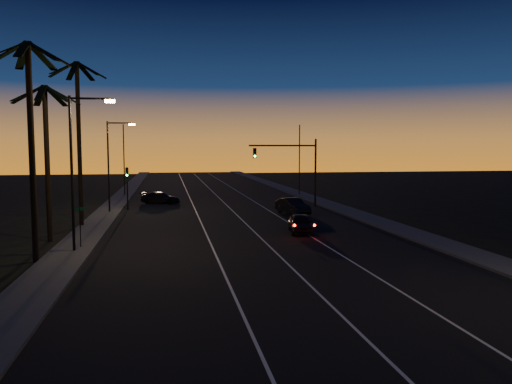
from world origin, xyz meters
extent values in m
cube|color=black|center=(0.00, 30.00, 0.01)|extent=(20.00, 170.00, 0.01)
cube|color=#3B3B39|center=(-11.20, 30.00, 0.08)|extent=(2.40, 170.00, 0.16)
cube|color=#3B3B39|center=(11.20, 30.00, 0.08)|extent=(2.40, 170.00, 0.16)
cube|color=silver|center=(-3.00, 30.00, 0.02)|extent=(0.12, 160.00, 0.01)
cube|color=silver|center=(0.50, 30.00, 0.02)|extent=(0.12, 160.00, 0.01)
cube|color=silver|center=(4.00, 30.00, 0.02)|extent=(0.12, 160.00, 0.01)
cylinder|color=black|center=(-12.60, 18.00, 5.75)|extent=(0.32, 0.32, 11.50)
cube|color=black|center=(-11.57, 18.26, 10.94)|extent=(2.18, 0.92, 1.18)
cube|color=black|center=(-12.16, 18.97, 10.94)|extent=(1.25, 2.12, 1.18)
cube|color=black|center=(-13.08, 18.94, 10.94)|extent=(1.34, 2.09, 1.18)
cube|color=black|center=(-13.64, 18.21, 10.94)|extent=(2.18, 0.82, 1.18)
cube|color=black|center=(-13.41, 17.32, 10.94)|extent=(1.90, 1.69, 1.18)
cube|color=black|center=(-12.57, 16.94, 10.94)|extent=(0.45, 2.16, 1.18)
cube|color=black|center=(-11.75, 17.36, 10.94)|extent=(1.95, 1.61, 1.18)
cylinder|color=black|center=(-13.20, 24.00, 5.00)|extent=(0.32, 0.32, 10.00)
cube|color=black|center=(-12.17, 24.26, 9.44)|extent=(2.18, 0.92, 1.18)
cube|color=black|center=(-12.76, 24.97, 9.44)|extent=(1.25, 2.12, 1.18)
cube|color=black|center=(-13.68, 24.94, 9.44)|extent=(1.34, 2.09, 1.18)
cube|color=black|center=(-14.24, 24.21, 9.44)|extent=(2.18, 0.82, 1.18)
cube|color=black|center=(-14.01, 23.32, 9.44)|extent=(1.90, 1.69, 1.18)
cube|color=black|center=(-13.17, 22.94, 9.44)|extent=(0.45, 2.16, 1.18)
cube|color=black|center=(-12.35, 23.36, 9.44)|extent=(1.95, 1.61, 1.18)
cylinder|color=black|center=(-12.20, 30.00, 6.25)|extent=(0.32, 0.32, 12.50)
cube|color=black|center=(-11.17, 30.26, 11.94)|extent=(2.18, 0.92, 1.18)
cube|color=black|center=(-11.76, 30.97, 11.94)|extent=(1.25, 2.12, 1.18)
cube|color=black|center=(-12.68, 30.94, 11.94)|extent=(1.34, 2.09, 1.18)
cube|color=black|center=(-13.24, 30.21, 11.94)|extent=(2.18, 0.82, 1.18)
cube|color=black|center=(-13.01, 29.32, 11.94)|extent=(1.90, 1.69, 1.18)
cube|color=black|center=(-12.17, 28.94, 11.94)|extent=(0.45, 2.16, 1.18)
cube|color=black|center=(-11.35, 29.36, 11.94)|extent=(1.95, 1.61, 1.18)
cylinder|color=black|center=(-11.00, 20.00, 4.50)|extent=(0.16, 0.16, 9.00)
cylinder|color=black|center=(-9.90, 20.00, 8.85)|extent=(2.20, 0.12, 0.12)
cube|color=#FFB566|center=(-8.80, 20.00, 8.72)|extent=(0.55, 0.26, 0.16)
cylinder|color=black|center=(-11.00, 38.00, 4.25)|extent=(0.16, 0.16, 8.50)
cylinder|color=black|center=(-9.90, 38.00, 8.35)|extent=(2.20, 0.12, 0.12)
cube|color=#FFB566|center=(-8.80, 38.00, 8.22)|extent=(0.55, 0.26, 0.16)
cylinder|color=black|center=(-10.80, 21.00, 1.30)|extent=(0.06, 0.06, 2.60)
cube|color=#0C4928|center=(-10.80, 21.00, 2.45)|extent=(0.70, 0.03, 0.20)
cylinder|color=black|center=(9.50, 40.00, 3.50)|extent=(0.20, 0.20, 7.00)
cylinder|color=black|center=(6.00, 40.00, 6.30)|extent=(7.00, 0.16, 0.16)
cube|color=black|center=(3.10, 40.00, 5.55)|extent=(0.32, 0.28, 1.00)
sphere|color=black|center=(3.10, 39.83, 5.87)|extent=(0.20, 0.20, 0.20)
sphere|color=black|center=(3.10, 39.83, 5.55)|extent=(0.20, 0.20, 0.20)
sphere|color=#14FF59|center=(3.10, 39.83, 5.23)|extent=(0.20, 0.20, 0.20)
cylinder|color=black|center=(-9.50, 40.00, 2.10)|extent=(0.14, 0.14, 4.20)
cube|color=black|center=(-9.50, 40.00, 3.70)|extent=(0.28, 0.25, 0.90)
sphere|color=black|center=(-9.50, 39.85, 3.98)|extent=(0.18, 0.18, 0.18)
sphere|color=black|center=(-9.50, 39.85, 3.70)|extent=(0.18, 0.18, 0.18)
sphere|color=#14FF59|center=(-9.50, 39.85, 3.42)|extent=(0.18, 0.18, 0.18)
cylinder|color=black|center=(-11.00, 55.00, 4.50)|extent=(0.14, 0.14, 9.00)
cylinder|color=black|center=(11.00, 52.00, 4.50)|extent=(0.14, 0.14, 9.00)
imported|color=black|center=(3.72, 24.47, 0.68)|extent=(2.17, 4.14, 1.34)
sphere|color=#FF0F05|center=(2.70, 22.25, 0.89)|extent=(0.18, 0.18, 0.18)
sphere|color=#FF0F05|center=(4.03, 22.05, 0.89)|extent=(0.18, 0.18, 0.18)
imported|color=black|center=(5.61, 34.26, 0.75)|extent=(2.54, 4.69, 1.47)
imported|color=black|center=(-6.41, 45.30, 0.63)|extent=(4.61, 3.11, 1.24)
camera|label=1|loc=(-5.62, -9.79, 6.06)|focal=35.00mm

